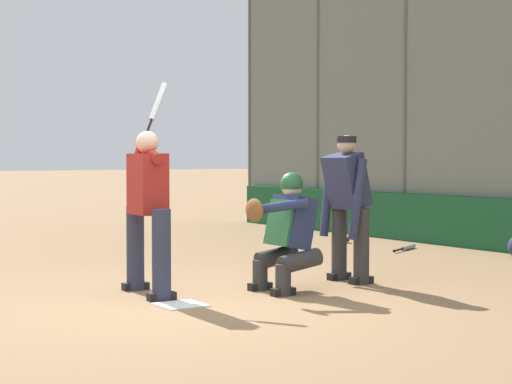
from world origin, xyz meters
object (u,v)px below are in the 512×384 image
Objects in this scene: umpire_home at (347,204)px; fielding_glove_on_dirt at (341,239)px; batter_at_plate at (148,206)px; spare_bat_near_backstop at (407,248)px; catcher_behind_plate at (286,230)px.

fielding_glove_on_dirt is (3.52, -2.76, -0.83)m from umpire_home.
spare_bat_near_backstop is at bearing -66.50° from batter_at_plate.
umpire_home is (0.18, -0.97, 0.24)m from catcher_behind_plate.
batter_at_plate is 1.78× the size of catcher_behind_plate.
catcher_behind_plate is 1.02m from umpire_home.
batter_at_plate is 5.51m from spare_bat_near_backstop.
umpire_home is 5.34× the size of fielding_glove_on_dirt.
catcher_behind_plate is at bearing -175.85° from spare_bat_near_backstop.
catcher_behind_plate is at bearing 99.66° from umpire_home.
batter_at_plate reaches higher than catcher_behind_plate.
fielding_glove_on_dirt is at bearing -44.86° from catcher_behind_plate.
batter_at_plate is at bearing 66.12° from catcher_behind_plate.
batter_at_plate is 2.84× the size of spare_bat_near_backstop.
catcher_behind_plate reaches higher than spare_bat_near_backstop.
batter_at_plate is at bearing 171.74° from spare_bat_near_backstop.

